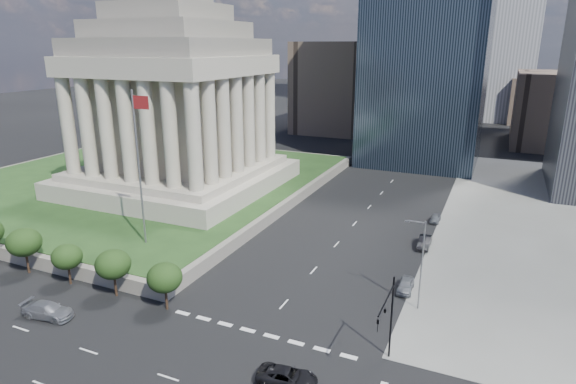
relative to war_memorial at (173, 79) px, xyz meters
The scene contains 16 objects.
ground 65.71m from the war_memorial, 56.82° to the left, with size 500.00×500.00×0.00m, color black.
plaza_terrace 23.35m from the war_memorial, 169.70° to the left, with size 66.00×70.00×1.80m, color #635F54.
plaza_lawn 22.52m from the war_memorial, 169.70° to the left, with size 64.00×68.00×0.10m, color #1E3A17.
war_memorial is the anchor object (origin of this frame).
flagpole 28.16m from the war_memorial, 63.11° to the right, with size 2.52×0.24×20.00m.
tree_row 38.69m from the war_memorial, 92.53° to the right, with size 53.00×4.00×6.00m, color black, non-canonical shape.
midrise_glass 59.82m from the war_memorial, 52.55° to the left, with size 26.00×26.00×60.00m, color black.
building_filler_ne 105.88m from the war_memorial, 51.17° to the left, with size 20.00×30.00×20.00m, color brown.
building_filler_nw 82.43m from the war_memorial, 87.21° to the left, with size 24.00×30.00×28.00m, color brown.
traffic_signal_ne 60.00m from the war_memorial, 36.42° to the right, with size 0.30×5.74×8.00m.
street_lamp_north 54.92m from the war_memorial, 25.92° to the right, with size 2.13×0.22×10.00m.
pickup_truck 59.73m from the war_memorial, 45.02° to the right, with size 2.35×5.09×1.42m, color black.
suv_grey 47.05m from the war_memorial, 72.44° to the right, with size 2.24×5.52×1.60m, color slate.
parked_sedan_near 53.68m from the war_memorial, 23.27° to the right, with size 4.12×1.66×1.40m, color gray.
parked_sedan_mid 50.32m from the war_memorial, ahead, with size 4.56×1.59×1.50m, color black.
parked_sedan_far 50.27m from the war_memorial, ahead, with size 1.44×3.58×1.22m, color slate.
Camera 1 is at (19.34, -22.28, 27.05)m, focal length 30.00 mm.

